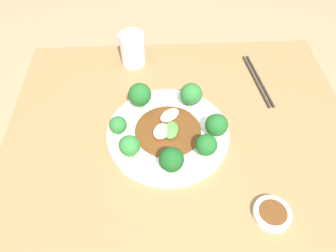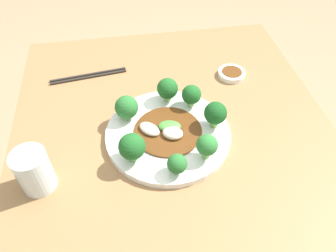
# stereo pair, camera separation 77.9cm
# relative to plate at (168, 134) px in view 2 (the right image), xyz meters

# --- Properties ---
(ground_plane) EXTENTS (8.00, 8.00, 0.00)m
(ground_plane) POSITION_rel_plate_xyz_m (0.03, -0.02, -0.72)
(ground_plane) COLOR #9E8460
(table) EXTENTS (0.88, 0.80, 0.71)m
(table) POSITION_rel_plate_xyz_m (0.03, -0.02, -0.36)
(table) COLOR olive
(table) RESTS_ON ground_plane
(plate) EXTENTS (0.30, 0.30, 0.02)m
(plate) POSITION_rel_plate_xyz_m (0.00, 0.00, 0.00)
(plate) COLOR white
(plate) RESTS_ON table
(broccoli_east) EXTENTS (0.05, 0.05, 0.07)m
(broccoli_east) POSITION_rel_plate_xyz_m (0.11, -0.02, 0.05)
(broccoli_east) COLOR #89B76B
(broccoli_east) RESTS_ON plate
(broccoli_southwest) EXTENTS (0.05, 0.05, 0.06)m
(broccoli_southwest) POSITION_rel_plate_xyz_m (-0.09, -0.07, 0.05)
(broccoli_southwest) COLOR #70A356
(broccoli_southwest) RESTS_ON plate
(broccoli_south) EXTENTS (0.05, 0.05, 0.07)m
(broccoli_south) POSITION_rel_plate_xyz_m (0.00, -0.11, 0.05)
(broccoli_south) COLOR #7AAD5B
(broccoli_south) RESTS_ON plate
(broccoli_southeast) EXTENTS (0.05, 0.05, 0.06)m
(broccoli_southeast) POSITION_rel_plate_xyz_m (0.08, -0.07, 0.04)
(broccoli_southeast) COLOR #89B76B
(broccoli_southeast) RESTS_ON plate
(broccoli_west) EXTENTS (0.04, 0.04, 0.05)m
(broccoli_west) POSITION_rel_plate_xyz_m (-0.12, 0.00, 0.04)
(broccoli_west) COLOR #70A356
(broccoli_west) RESTS_ON plate
(broccoli_northwest) EXTENTS (0.06, 0.06, 0.07)m
(broccoli_northwest) POSITION_rel_plate_xyz_m (-0.07, 0.09, 0.05)
(broccoli_northwest) COLOR #70A356
(broccoli_northwest) RESTS_ON plate
(broccoli_northeast) EXTENTS (0.06, 0.06, 0.06)m
(broccoli_northeast) POSITION_rel_plate_xyz_m (0.06, 0.09, 0.04)
(broccoli_northeast) COLOR #89B76B
(broccoli_northeast) RESTS_ON plate
(stirfry_center) EXTENTS (0.16, 0.16, 0.02)m
(stirfry_center) POSITION_rel_plate_xyz_m (-0.00, 0.00, 0.01)
(stirfry_center) COLOR #5B3314
(stirfry_center) RESTS_ON plate
(drinking_glass) EXTENTS (0.07, 0.07, 0.10)m
(drinking_glass) POSITION_rel_plate_xyz_m (-0.09, 0.29, 0.04)
(drinking_glass) COLOR silver
(drinking_glass) RESTS_ON table
(chopsticks) EXTENTS (0.05, 0.22, 0.01)m
(chopsticks) POSITION_rel_plate_xyz_m (0.27, 0.19, -0.01)
(chopsticks) COLOR #2D2823
(chopsticks) RESTS_ON table
(sauce_dish) EXTENTS (0.08, 0.08, 0.02)m
(sauce_dish) POSITION_rel_plate_xyz_m (0.20, -0.22, -0.00)
(sauce_dish) COLOR white
(sauce_dish) RESTS_ON table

